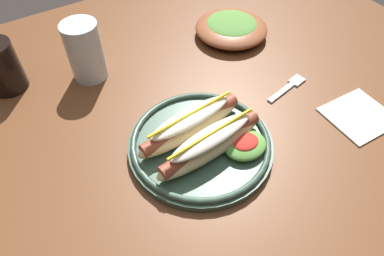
# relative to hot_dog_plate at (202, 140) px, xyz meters

# --- Properties ---
(ground_plane) EXTENTS (8.00, 8.00, 0.00)m
(ground_plane) POSITION_rel_hot_dog_plate_xyz_m (0.02, 0.17, -0.77)
(ground_plane) COLOR #2D2826
(dining_table) EXTENTS (1.49, 1.02, 0.74)m
(dining_table) POSITION_rel_hot_dog_plate_xyz_m (0.02, 0.17, -0.11)
(dining_table) COLOR brown
(dining_table) RESTS_ON ground_plane
(hot_dog_plate) EXTENTS (0.28, 0.28, 0.08)m
(hot_dog_plate) POSITION_rel_hot_dog_plate_xyz_m (0.00, 0.00, 0.00)
(hot_dog_plate) COLOR #334C3D
(hot_dog_plate) RESTS_ON dining_table
(fork) EXTENTS (0.12, 0.04, 0.00)m
(fork) POSITION_rel_hot_dog_plate_xyz_m (0.27, 0.04, -0.02)
(fork) COLOR silver
(fork) RESTS_ON dining_table
(soda_cup) EXTENTS (0.08, 0.08, 0.11)m
(soda_cup) POSITION_rel_hot_dog_plate_xyz_m (-0.27, 0.39, 0.03)
(soda_cup) COLOR black
(soda_cup) RESTS_ON dining_table
(water_cup) EXTENTS (0.08, 0.08, 0.14)m
(water_cup) POSITION_rel_hot_dog_plate_xyz_m (-0.10, 0.33, 0.04)
(water_cup) COLOR silver
(water_cup) RESTS_ON dining_table
(side_bowl) EXTENTS (0.19, 0.19, 0.05)m
(side_bowl) POSITION_rel_hot_dog_plate_xyz_m (0.28, 0.28, -0.00)
(side_bowl) COLOR brown
(side_bowl) RESTS_ON dining_table
(napkin) EXTENTS (0.14, 0.13, 0.00)m
(napkin) POSITION_rel_hot_dog_plate_xyz_m (0.33, -0.11, -0.02)
(napkin) COLOR white
(napkin) RESTS_ON dining_table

